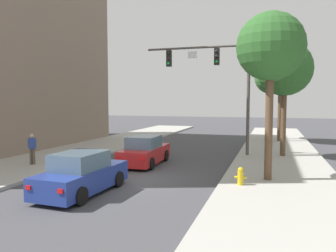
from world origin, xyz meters
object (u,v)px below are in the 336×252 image
object	(u,v)px
car_lead_red	(145,152)
fire_hydrant	(240,176)
traffic_signal_mast	(218,72)
car_following_blue	(82,175)
street_tree_farthest	(271,78)
pedestrian_sidewalk_left_walker	(32,147)
street_tree_third	(281,70)
street_tree_nearest	(271,48)
street_tree_second	(285,69)

from	to	relation	value
car_lead_red	fire_hydrant	xyz separation A→B (m)	(5.54, -3.58, -0.22)
traffic_signal_mast	fire_hydrant	bearing A→B (deg)	-74.42
traffic_signal_mast	fire_hydrant	distance (m)	9.41
car_following_blue	street_tree_farthest	xyz separation A→B (m)	(6.75, 19.88, 4.83)
pedestrian_sidewalk_left_walker	street_tree_third	size ratio (longest dim) A/B	0.21
car_lead_red	street_tree_farthest	size ratio (longest dim) A/B	0.62
pedestrian_sidewalk_left_walker	street_tree_nearest	xyz separation A→B (m)	(12.00, 0.20, 4.67)
traffic_signal_mast	street_tree_nearest	size ratio (longest dim) A/B	1.06
street_tree_farthest	fire_hydrant	bearing A→B (deg)	-93.48
car_following_blue	fire_hydrant	xyz separation A→B (m)	(5.70, 2.53, -0.22)
traffic_signal_mast	street_tree_third	xyz separation A→B (m)	(3.95, 8.23, 0.79)
street_tree_nearest	traffic_signal_mast	bearing A→B (deg)	116.31
traffic_signal_mast	pedestrian_sidewalk_left_walker	world-z (taller)	traffic_signal_mast
traffic_signal_mast	street_tree_third	bearing A→B (deg)	64.39
traffic_signal_mast	fire_hydrant	world-z (taller)	traffic_signal_mast
traffic_signal_mast	car_lead_red	distance (m)	7.10
car_following_blue	street_tree_third	world-z (taller)	street_tree_third
fire_hydrant	street_tree_third	xyz separation A→B (m)	(1.78, 16.01, 5.63)
street_tree_second	traffic_signal_mast	bearing A→B (deg)	-175.83
street_tree_second	car_lead_red	bearing A→B (deg)	-148.65
street_tree_third	car_lead_red	bearing A→B (deg)	-120.46
car_following_blue	street_tree_third	bearing A→B (deg)	68.03
pedestrian_sidewalk_left_walker	street_tree_second	size ratio (longest dim) A/B	0.23
pedestrian_sidewalk_left_walker	street_tree_second	distance (m)	15.23
pedestrian_sidewalk_left_walker	fire_hydrant	xyz separation A→B (m)	(10.96, -1.08, -0.56)
fire_hydrant	street_tree_farthest	distance (m)	18.10
fire_hydrant	street_tree_nearest	xyz separation A→B (m)	(1.04, 1.29, 5.22)
street_tree_second	street_tree_third	xyz separation A→B (m)	(-0.06, 7.94, 0.68)
fire_hydrant	street_tree_third	distance (m)	17.06
fire_hydrant	street_tree_farthest	bearing A→B (deg)	86.52
car_following_blue	street_tree_farthest	distance (m)	21.54
street_tree_third	street_tree_farthest	world-z (taller)	street_tree_third
street_tree_third	fire_hydrant	bearing A→B (deg)	-96.34
street_tree_third	street_tree_farthest	bearing A→B (deg)	118.30
street_tree_third	street_tree_farthest	xyz separation A→B (m)	(-0.72, 1.34, -0.59)
street_tree_third	car_following_blue	bearing A→B (deg)	-111.97
traffic_signal_mast	street_tree_farthest	bearing A→B (deg)	71.40
street_tree_second	street_tree_farthest	xyz separation A→B (m)	(-0.79, 9.29, 0.09)
car_following_blue	pedestrian_sidewalk_left_walker	distance (m)	6.39
fire_hydrant	street_tree_third	world-z (taller)	street_tree_third
car_lead_red	car_following_blue	bearing A→B (deg)	-91.55
car_lead_red	street_tree_third	xyz separation A→B (m)	(7.31, 12.43, 5.41)
traffic_signal_mast	street_tree_farthest	distance (m)	10.11
street_tree_nearest	street_tree_second	distance (m)	6.83
car_following_blue	traffic_signal_mast	bearing A→B (deg)	71.07
traffic_signal_mast	car_following_blue	world-z (taller)	traffic_signal_mast
pedestrian_sidewalk_left_walker	street_tree_nearest	size ratio (longest dim) A/B	0.23
car_lead_red	pedestrian_sidewalk_left_walker	xyz separation A→B (m)	(-5.43, -2.49, 0.34)
traffic_signal_mast	street_tree_second	distance (m)	4.02
car_following_blue	street_tree_third	xyz separation A→B (m)	(7.48, 18.54, 5.41)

